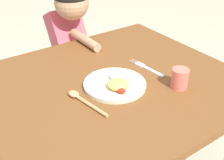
{
  "coord_description": "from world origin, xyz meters",
  "views": [
    {
      "loc": [
        -0.6,
        -0.89,
        1.35
      ],
      "look_at": [
        0.01,
        -0.02,
        0.7
      ],
      "focal_mm": 47.05,
      "sensor_mm": 36.0,
      "label": 1
    }
  ],
  "objects_px": {
    "person": "(69,50)",
    "drinking_cup": "(180,78)",
    "fork": "(147,68)",
    "spoon": "(82,99)",
    "plate": "(115,84)"
  },
  "relations": [
    {
      "from": "person",
      "to": "drinking_cup",
      "type": "bearing_deg",
      "value": 96.88
    },
    {
      "from": "fork",
      "to": "drinking_cup",
      "type": "relative_size",
      "value": 2.46
    },
    {
      "from": "drinking_cup",
      "to": "person",
      "type": "height_order",
      "value": "person"
    },
    {
      "from": "fork",
      "to": "spoon",
      "type": "bearing_deg",
      "value": 92.05
    },
    {
      "from": "spoon",
      "to": "drinking_cup",
      "type": "xyz_separation_m",
      "value": [
        0.38,
        -0.15,
        0.03
      ]
    },
    {
      "from": "fork",
      "to": "spoon",
      "type": "height_order",
      "value": "spoon"
    },
    {
      "from": "plate",
      "to": "drinking_cup",
      "type": "distance_m",
      "value": 0.27
    },
    {
      "from": "plate",
      "to": "drinking_cup",
      "type": "bearing_deg",
      "value": -35.39
    },
    {
      "from": "fork",
      "to": "spoon",
      "type": "distance_m",
      "value": 0.38
    },
    {
      "from": "drinking_cup",
      "to": "spoon",
      "type": "bearing_deg",
      "value": 159.1
    },
    {
      "from": "spoon",
      "to": "person",
      "type": "bearing_deg",
      "value": -33.19
    },
    {
      "from": "fork",
      "to": "plate",
      "type": "bearing_deg",
      "value": 95.9
    },
    {
      "from": "spoon",
      "to": "drinking_cup",
      "type": "distance_m",
      "value": 0.41
    },
    {
      "from": "plate",
      "to": "fork",
      "type": "height_order",
      "value": "plate"
    },
    {
      "from": "plate",
      "to": "fork",
      "type": "xyz_separation_m",
      "value": [
        0.21,
        0.04,
        -0.01
      ]
    }
  ]
}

